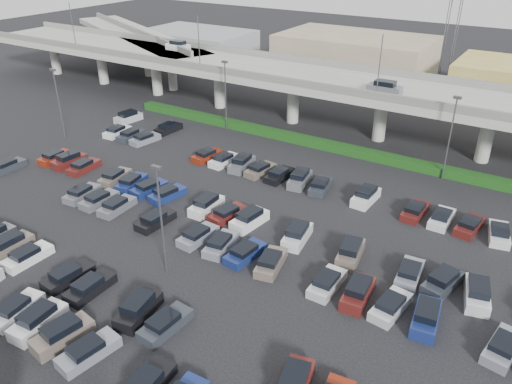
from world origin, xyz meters
TOP-DOWN VIEW (x-y plane):
  - ground at (0.00, 0.00)m, footprint 280.00×280.00m
  - overpass at (-0.25, 32.01)m, footprint 150.00×13.00m
  - on_ramp at (-52.10, 43.05)m, footprint 50.93×30.13m
  - hedge at (0.00, 25.00)m, footprint 66.00×1.60m
  - parked_cars at (-0.07, -3.59)m, footprint 63.00×41.62m
  - light_poles at (-4.13, 2.00)m, footprint 66.90×48.38m
  - distant_buildings at (12.38, 61.81)m, footprint 138.00×24.00m

SIDE VIEW (x-z plane):
  - ground at x=0.00m, z-range 0.00..0.00m
  - hedge at x=0.00m, z-range 0.00..1.10m
  - parked_cars at x=-0.07m, z-range -0.22..1.45m
  - distant_buildings at x=12.38m, z-range -0.76..8.24m
  - light_poles at x=-4.13m, z-range 1.09..11.39m
  - on_ramp at x=-52.10m, z-range 2.46..11.26m
  - overpass at x=-0.25m, z-range -0.93..14.87m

